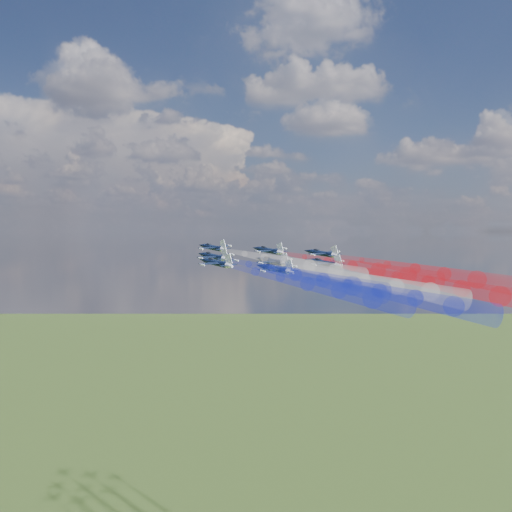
{
  "coord_description": "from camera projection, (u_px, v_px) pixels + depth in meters",
  "views": [
    {
      "loc": [
        -7.5,
        -152.04,
        139.82
      ],
      "look_at": [
        0.21,
        5.54,
        133.25
      ],
      "focal_mm": 41.31,
      "sensor_mm": 36.0,
      "label": 1
    }
  ],
  "objects": [
    {
      "name": "trail_rear_left",
      "position": [
        380.0,
        291.0,
        117.58
      ],
      "size": [
        33.97,
        41.33,
        9.52
      ],
      "primitive_type": null,
      "rotation": [
        0.1,
        -0.07,
        0.67
      ],
      "color": "#1823D1"
    },
    {
      "name": "trail_center_third",
      "position": [
        365.0,
        280.0,
        131.09
      ],
      "size": [
        33.97,
        41.33,
        9.52
      ],
      "primitive_type": null,
      "rotation": [
        0.1,
        -0.07,
        0.67
      ],
      "color": "white"
    },
    {
      "name": "jet_outer_left",
      "position": [
        217.0,
        263.0,
        142.43
      ],
      "size": [
        16.78,
        17.49,
        5.61
      ],
      "primitive_type": null,
      "rotation": [
        0.1,
        -0.07,
        0.67
      ],
      "color": "black"
    },
    {
      "name": "jet_lead",
      "position": [
        213.0,
        248.0,
        171.06
      ],
      "size": [
        16.78,
        17.49,
        5.61
      ],
      "primitive_type": null,
      "rotation": [
        0.1,
        -0.07,
        0.67
      ],
      "color": "black"
    },
    {
      "name": "trail_inner_right",
      "position": [
        352.0,
        265.0,
        145.58
      ],
      "size": [
        33.97,
        41.33,
        9.52
      ],
      "primitive_type": null,
      "rotation": [
        0.1,
        -0.07,
        0.67
      ],
      "color": "red"
    },
    {
      "name": "jet_center_third",
      "position": [
        273.0,
        261.0,
        153.62
      ],
      "size": [
        16.78,
        17.49,
        5.61
      ],
      "primitive_type": null,
      "rotation": [
        0.1,
        -0.07,
        0.67
      ],
      "color": "black"
    },
    {
      "name": "trail_outer_left",
      "position": [
        308.0,
        283.0,
        119.9
      ],
      "size": [
        33.97,
        41.33,
        9.52
      ],
      "primitive_type": null,
      "rotation": [
        0.1,
        -0.07,
        0.67
      ],
      "color": "#1823D1"
    },
    {
      "name": "trail_lead",
      "position": [
        286.0,
        262.0,
        148.53
      ],
      "size": [
        33.97,
        41.33,
        9.52
      ],
      "primitive_type": null,
      "rotation": [
        0.1,
        -0.07,
        0.67
      ],
      "color": "white"
    },
    {
      "name": "jet_rear_left",
      "position": [
        276.0,
        269.0,
        140.11
      ],
      "size": [
        16.78,
        17.49,
        5.61
      ],
      "primitive_type": null,
      "rotation": [
        0.1,
        -0.07,
        0.67
      ],
      "color": "black"
    },
    {
      "name": "trail_outer_right",
      "position": [
        415.0,
        269.0,
        143.7
      ],
      "size": [
        33.97,
        41.33,
        9.52
      ],
      "primitive_type": null,
      "rotation": [
        0.1,
        -0.07,
        0.67
      ],
      "color": "red"
    },
    {
      "name": "jet_outer_right",
      "position": [
        322.0,
        253.0,
        166.23
      ],
      "size": [
        16.78,
        17.49,
        5.61
      ],
      "primitive_type": null,
      "rotation": [
        0.1,
        -0.07,
        0.67
      ],
      "color": "black"
    },
    {
      "name": "jet_inner_right",
      "position": [
        269.0,
        251.0,
        168.11
      ],
      "size": [
        16.78,
        17.49,
        5.61
      ],
      "primitive_type": null,
      "rotation": [
        0.1,
        -0.07,
        0.67
      ],
      "color": "black"
    },
    {
      "name": "jet_rear_right",
      "position": [
        324.0,
        263.0,
        151.28
      ],
      "size": [
        16.78,
        17.49,
        5.61
      ],
      "primitive_type": null,
      "rotation": [
        0.1,
        -0.07,
        0.67
      ],
      "color": "black"
    },
    {
      "name": "trail_rear_right",
      "position": [
        428.0,
        282.0,
        128.76
      ],
      "size": [
        33.97,
        41.33,
        9.52
      ],
      "primitive_type": null,
      "rotation": [
        0.1,
        -0.07,
        0.67
      ],
      "color": "red"
    },
    {
      "name": "trail_inner_left",
      "position": [
        296.0,
        274.0,
        132.28
      ],
      "size": [
        33.97,
        41.33,
        9.52
      ],
      "primitive_type": null,
      "rotation": [
        0.1,
        -0.07,
        0.67
      ],
      "color": "#1823D1"
    },
    {
      "name": "jet_inner_left",
      "position": [
        214.0,
        257.0,
        154.8
      ],
      "size": [
        16.78,
        17.49,
        5.61
      ],
      "primitive_type": null,
      "rotation": [
        0.1,
        -0.07,
        0.67
      ],
      "color": "black"
    }
  ]
}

